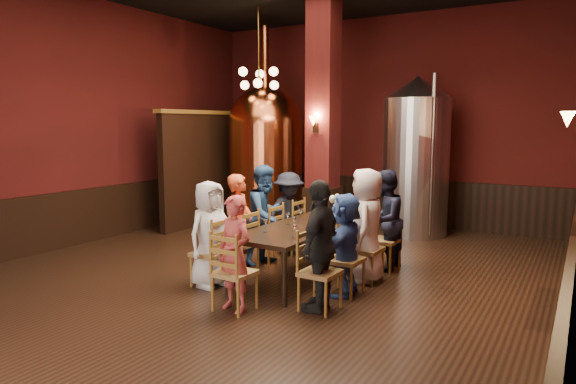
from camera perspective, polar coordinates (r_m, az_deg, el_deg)
The scene contains 37 objects.
room at distance 7.14m, azimuth -4.05°, elevation 7.99°, with size 10.00×10.02×4.50m.
wainscot_right at distance 6.14m, azimuth 28.83°, elevation -9.46°, with size 0.08×9.90×1.00m, color black.
wainscot_back at distance 11.70m, azimuth 9.88°, elevation -0.85°, with size 7.90×0.08×1.00m, color black.
wainscot_left at distance 10.07m, azimuth -22.91°, elevation -2.71°, with size 0.08×9.90×1.00m, color black.
column at distance 9.71m, azimuth 3.92°, elevation 7.89°, with size 0.58×0.58×4.50m, color #470F0F.
partition at distance 11.66m, azimuth -8.11°, elevation 2.62°, with size 0.22×3.50×2.40m, color black.
pendant_cluster at distance 10.59m, azimuth -3.26°, elevation 12.48°, with size 0.90×0.90×1.70m, color #A57226, non-canonical shape.
sconce_column at distance 9.44m, azimuth 3.09°, elevation 7.60°, with size 0.20×0.20×0.36m, color black, non-canonical shape.
dining_table at distance 7.34m, azimuth 1.53°, elevation -4.29°, with size 1.08×2.43×0.75m.
chair_0 at distance 7.09m, azimuth -8.64°, elevation -6.70°, with size 0.46×0.46×0.92m, color olive, non-canonical shape.
person_0 at distance 7.03m, azimuth -8.68°, elevation -4.63°, with size 0.71×0.46×1.44m, color silver.
chair_1 at distance 7.59m, azimuth -5.32°, elevation -5.68°, with size 0.46×0.46×0.92m, color olive, non-canonical shape.
person_1 at distance 7.53m, azimuth -5.34°, elevation -3.62°, with size 0.54×0.35×1.48m, color #CC4A23.
chair_2 at distance 8.11m, azimuth -2.47°, elevation -4.79°, with size 0.46×0.46×0.92m, color olive, non-canonical shape.
person_2 at distance 8.05m, azimuth -2.48°, elevation -2.55°, with size 0.76×0.37×1.56m, color navy.
chair_3 at distance 8.66m, azimuth 0.06°, elevation -3.99°, with size 0.46×0.46×0.92m, color olive, non-canonical shape.
person_3 at distance 8.61m, azimuth 0.06°, elevation -2.43°, with size 0.90×0.52×1.40m, color black.
chair_4 at distance 6.14m, azimuth 3.59°, elevation -8.87°, with size 0.46×0.46×0.92m, color olive, non-canonical shape.
person_4 at distance 6.06m, azimuth 3.62°, elevation -5.96°, with size 0.91×0.38×1.56m, color black.
chair_5 at distance 6.72m, azimuth 6.36°, elevation -7.46°, with size 0.46×0.46×0.92m, color olive, non-canonical shape.
person_5 at distance 6.67m, azimuth 6.39°, elevation -5.76°, with size 1.23×0.39×1.33m, color #324F97.
chair_6 at distance 7.30m, azimuth 8.64°, elevation -6.27°, with size 0.46×0.46×0.92m, color olive, non-canonical shape.
person_6 at distance 7.23m, azimuth 8.69°, elevation -3.69°, with size 0.78×0.51×1.59m, color #C0B0A9.
chair_7 at distance 7.90m, azimuth 10.60°, elevation -5.24°, with size 0.46×0.46×0.92m, color olive, non-canonical shape.
person_7 at distance 7.84m, azimuth 10.65°, elevation -3.09°, with size 0.74×0.36×1.52m, color black.
chair_8 at distance 6.15m, azimuth -5.96°, elevation -8.87°, with size 0.46×0.46×0.92m, color olive, non-canonical shape.
person_8 at distance 6.09m, azimuth -5.99°, elevation -6.82°, with size 0.50×0.33×1.37m, color #AB3D39.
copper_kettle at distance 11.29m, azimuth -2.49°, elevation 4.32°, with size 1.97×1.97×4.26m.
steel_vessel at distance 10.44m, azimuth 14.02°, elevation 3.86°, with size 1.48×1.48×3.11m.
rose_vase at distance 7.84m, azimuth 5.37°, elevation -1.20°, with size 0.23×0.23×0.39m.
wine_glass_0 at distance 7.21m, azimuth 3.30°, elevation -3.32°, with size 0.07×0.07×0.17m, color white, non-canonical shape.
wine_glass_1 at distance 7.85m, azimuth 3.86°, elevation -2.43°, with size 0.07×0.07×0.17m, color white, non-canonical shape.
wine_glass_2 at distance 6.59m, azimuth 0.71°, elevation -4.36°, with size 0.07×0.07×0.17m, color white, non-canonical shape.
wine_glass_3 at distance 6.92m, azimuth -2.49°, elevation -3.78°, with size 0.07×0.07×0.17m, color white, non-canonical shape.
wine_glass_4 at distance 7.14m, azimuth 0.71°, elevation -3.42°, with size 0.07×0.07×0.17m, color white, non-canonical shape.
wine_glass_5 at distance 7.78m, azimuth 1.42°, elevation -2.51°, with size 0.07×0.07×0.17m, color white, non-canonical shape.
wine_glass_6 at distance 7.41m, azimuth -0.01°, elevation -3.01°, with size 0.07×0.07×0.17m, color white, non-canonical shape.
Camera 1 is at (4.03, -5.89, 2.21)m, focal length 32.00 mm.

